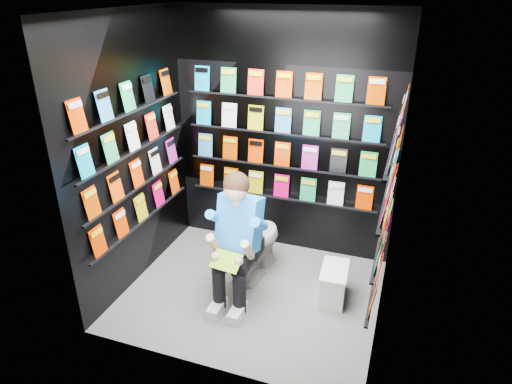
% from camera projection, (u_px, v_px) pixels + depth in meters
% --- Properties ---
extents(floor, '(2.40, 2.40, 0.00)m').
position_uv_depth(floor, '(252.00, 293.00, 4.49)').
color(floor, slate).
rests_on(floor, ground).
extents(ceiling, '(2.40, 2.40, 0.00)m').
position_uv_depth(ceiling, '(251.00, 10.00, 3.40)').
color(ceiling, white).
rests_on(ceiling, floor).
extents(wall_back, '(2.40, 0.04, 2.60)m').
position_uv_depth(wall_back, '(284.00, 137.00, 4.80)').
color(wall_back, black).
rests_on(wall_back, floor).
extents(wall_front, '(2.40, 0.04, 2.60)m').
position_uv_depth(wall_front, '(201.00, 224.00, 3.09)').
color(wall_front, black).
rests_on(wall_front, floor).
extents(wall_left, '(0.04, 2.00, 2.60)m').
position_uv_depth(wall_left, '(132.00, 155.00, 4.31)').
color(wall_left, black).
rests_on(wall_left, floor).
extents(wall_right, '(0.04, 2.00, 2.60)m').
position_uv_depth(wall_right, '(395.00, 190.00, 3.58)').
color(wall_right, black).
rests_on(wall_right, floor).
extents(comics_back, '(2.10, 0.06, 1.37)m').
position_uv_depth(comics_back, '(283.00, 138.00, 4.77)').
color(comics_back, '#DD3600').
rests_on(comics_back, wall_back).
extents(comics_left, '(0.06, 1.70, 1.37)m').
position_uv_depth(comics_left, '(135.00, 155.00, 4.29)').
color(comics_left, '#DD3600').
rests_on(comics_left, wall_left).
extents(comics_right, '(0.06, 1.70, 1.37)m').
position_uv_depth(comics_right, '(391.00, 189.00, 3.59)').
color(comics_right, '#DD3600').
rests_on(comics_right, wall_right).
extents(toilet, '(0.50, 0.79, 0.73)m').
position_uv_depth(toilet, '(254.00, 241.00, 4.69)').
color(toilet, white).
rests_on(toilet, floor).
extents(longbox, '(0.25, 0.42, 0.31)m').
position_uv_depth(longbox, '(334.00, 285.00, 4.36)').
color(longbox, silver).
rests_on(longbox, floor).
extents(longbox_lid, '(0.27, 0.44, 0.03)m').
position_uv_depth(longbox_lid, '(335.00, 270.00, 4.29)').
color(longbox_lid, silver).
rests_on(longbox_lid, longbox).
extents(reader, '(0.61, 0.82, 1.42)m').
position_uv_depth(reader, '(240.00, 223.00, 4.19)').
color(reader, '#0A78F2').
rests_on(reader, toilet).
extents(held_comic, '(0.29, 0.19, 0.11)m').
position_uv_depth(held_comic, '(226.00, 261.00, 3.97)').
color(held_comic, '#1B9235').
rests_on(held_comic, reader).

